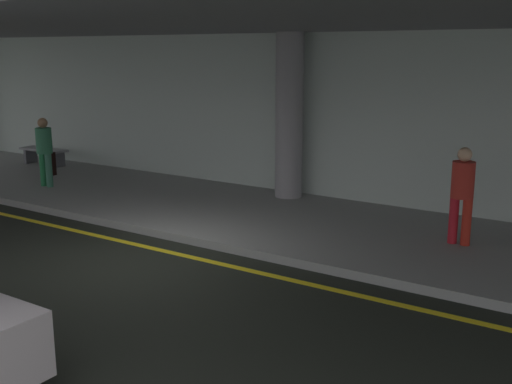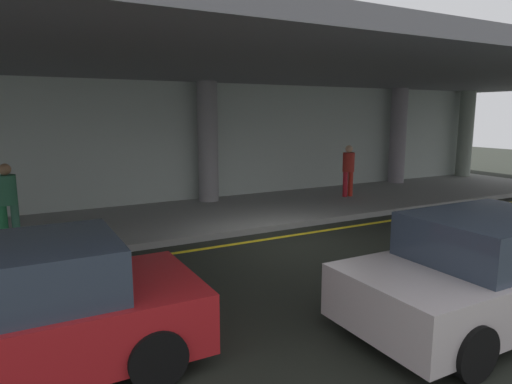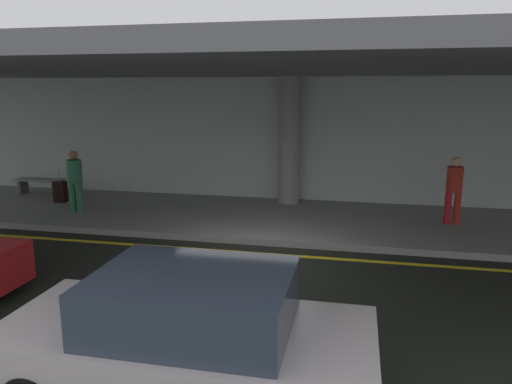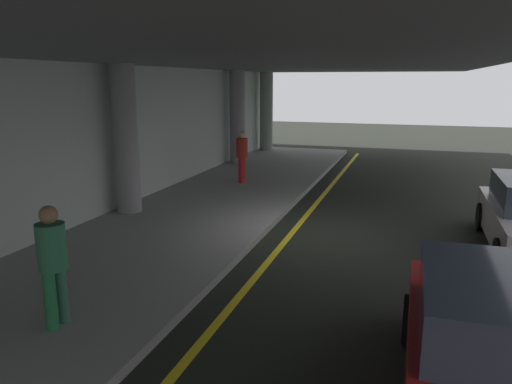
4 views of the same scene
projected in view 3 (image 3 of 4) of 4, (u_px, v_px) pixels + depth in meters
The scene contains 11 objects.
ground_plane at pixel (255, 261), 9.78m from camera, with size 60.00×60.00×0.00m, color black.
sidewalk at pixel (280, 219), 12.73m from camera, with size 26.00×4.20×0.15m, color gray.
lane_stripe_yellow at pixel (260, 253), 10.23m from camera, with size 26.00×0.14×0.01m, color yellow.
support_column_left_mid at pixel (289, 141), 13.91m from camera, with size 0.62×0.62×3.65m, color gray.
ceiling_overhang at pixel (278, 67), 11.45m from camera, with size 28.00×13.20×0.30m, color slate.
terminal_back_wall at pixel (292, 141), 14.51m from camera, with size 26.00×0.30×3.80m, color #ABB6AE.
car_silver at pixel (188, 341), 5.27m from camera, with size 4.10×1.92×1.50m.
traveler_with_luggage at pixel (75, 177), 12.95m from camera, with size 0.38×0.38×1.68m.
person_waiting_for_ride at pixel (454, 186), 11.77m from camera, with size 0.38×0.38×1.68m.
suitcase_upright_primary at pixel (60, 192), 14.25m from camera, with size 0.36×0.22×0.90m.
bench_metal at pixel (40, 183), 15.41m from camera, with size 1.60×0.50×0.48m.
Camera 3 is at (1.94, -9.07, 3.40)m, focal length 33.75 mm.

